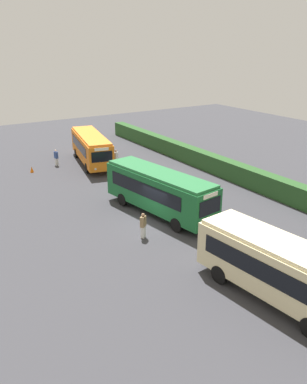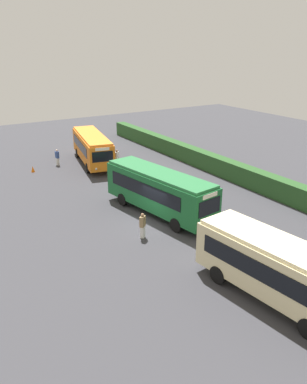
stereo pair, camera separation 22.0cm
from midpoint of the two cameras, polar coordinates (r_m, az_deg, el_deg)
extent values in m
plane|color=#38383D|center=(28.02, -0.22, -4.55)|extent=(84.44, 84.44, 0.00)
cube|color=orange|center=(41.83, -8.71, 6.39)|extent=(9.94, 4.33, 2.38)
cube|color=orange|center=(41.54, -8.81, 8.12)|extent=(9.61, 4.08, 0.20)
cube|color=black|center=(42.29, -7.18, 7.03)|extent=(7.38, 1.56, 0.95)
cube|color=black|center=(41.84, -10.48, 6.69)|extent=(7.38, 1.56, 0.95)
cube|color=black|center=(37.18, -7.22, 5.10)|extent=(0.44, 1.96, 1.00)
cube|color=silver|center=(36.99, -7.27, 6.18)|extent=(0.31, 1.32, 0.28)
cylinder|color=black|center=(39.58, -6.15, 3.81)|extent=(1.04, 0.48, 1.00)
cylinder|color=black|center=(39.14, -9.32, 3.46)|extent=(1.04, 0.48, 1.00)
cylinder|color=black|center=(45.20, -8.01, 5.88)|extent=(1.04, 0.48, 1.00)
cylinder|color=black|center=(44.81, -10.81, 5.58)|extent=(1.04, 0.48, 1.00)
sphere|color=silver|center=(37.63, -6.14, 3.54)|extent=(0.22, 0.22, 0.22)
sphere|color=silver|center=(37.35, -8.13, 3.32)|extent=(0.22, 0.22, 0.22)
cube|color=#19602D|center=(28.88, 1.04, 0.17)|extent=(10.07, 3.94, 2.54)
cube|color=#27723C|center=(28.43, 1.06, 2.75)|extent=(9.75, 3.70, 0.20)
cube|color=black|center=(29.77, 2.44, 1.42)|extent=(7.56, 1.23, 1.01)
cube|color=black|center=(28.24, -1.24, 0.33)|extent=(7.56, 1.23, 1.01)
cube|color=black|center=(25.56, 8.37, -2.16)|extent=(0.35, 1.99, 1.07)
cube|color=silver|center=(25.27, 8.46, -0.52)|extent=(0.25, 1.33, 0.28)
cylinder|color=black|center=(28.12, 6.86, -3.49)|extent=(1.03, 0.43, 1.00)
cylinder|color=black|center=(26.65, 3.55, -4.80)|extent=(1.03, 0.43, 1.00)
cylinder|color=black|center=(32.19, -1.06, -0.12)|extent=(1.03, 0.43, 1.00)
cylinder|color=black|center=(30.92, -4.28, -1.08)|extent=(1.03, 0.43, 1.00)
sphere|color=silver|center=(26.52, 9.22, -4.23)|extent=(0.22, 0.22, 0.22)
sphere|color=silver|center=(25.59, 7.25, -5.08)|extent=(0.22, 0.22, 0.22)
cube|color=beige|center=(20.38, 17.74, -10.51)|extent=(8.85, 3.46, 2.40)
cube|color=#F8E8B2|center=(19.76, 18.15, -7.27)|extent=(8.57, 3.23, 0.20)
cube|color=black|center=(21.34, 19.19, -8.30)|extent=(6.69, 0.76, 0.96)
cube|color=black|center=(19.45, 14.86, -10.79)|extent=(6.69, 0.76, 0.96)
cylinder|color=black|center=(23.16, 13.68, -9.63)|extent=(1.02, 0.39, 1.00)
cylinder|color=black|center=(21.59, 9.65, -11.72)|extent=(1.02, 0.39, 1.00)
cube|color=silver|center=(42.31, -13.58, 4.31)|extent=(0.34, 0.28, 0.79)
cube|color=#334C8C|center=(42.11, -13.66, 5.27)|extent=(0.51, 0.32, 0.69)
sphere|color=beige|center=(42.00, -13.71, 5.87)|extent=(0.22, 0.22, 0.22)
cube|color=olive|center=(40.51, -5.14, 4.15)|extent=(0.38, 0.39, 0.87)
cube|color=silver|center=(40.29, -5.17, 5.27)|extent=(0.49, 0.55, 0.76)
sphere|color=#8C6647|center=(40.16, -5.20, 5.96)|extent=(0.24, 0.24, 0.24)
cube|color=silver|center=(25.89, -1.34, -5.81)|extent=(0.37, 0.38, 0.81)
cube|color=olive|center=(25.56, -1.35, -4.29)|extent=(0.48, 0.53, 0.71)
sphere|color=#8C6647|center=(25.36, -1.36, -3.33)|extent=(0.22, 0.22, 0.22)
cube|color=#2A5326|center=(34.61, 16.21, 1.17)|extent=(54.22, 1.17, 1.70)
cone|color=orange|center=(40.71, -16.94, 3.20)|extent=(0.36, 0.36, 0.60)
camera|label=1|loc=(0.11, -89.79, 0.08)|focal=36.79mm
camera|label=2|loc=(0.11, 90.21, -0.08)|focal=36.79mm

